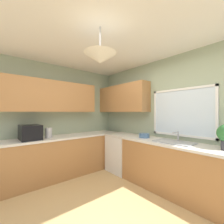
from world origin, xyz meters
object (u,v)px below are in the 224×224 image
(kettle, at_px, (49,133))
(sink_assembly, at_px, (174,142))
(microwave, at_px, (30,132))
(dishwasher, at_px, (122,153))
(bowl, at_px, (144,136))

(kettle, relative_size, sink_assembly, 0.33)
(microwave, xyz_separation_m, sink_assembly, (1.98, 1.93, -0.13))
(microwave, bearing_deg, kettle, 86.71)
(microwave, height_order, kettle, microwave)
(dishwasher, distance_m, microwave, 2.10)
(microwave, bearing_deg, dishwasher, 70.76)
(dishwasher, xyz_separation_m, sink_assembly, (1.32, 0.04, 0.48))
(kettle, distance_m, bowl, 2.04)
(microwave, relative_size, kettle, 2.24)
(microwave, height_order, bowl, microwave)
(kettle, height_order, sink_assembly, kettle)
(dishwasher, bearing_deg, bowl, 2.61)
(microwave, xyz_separation_m, kettle, (0.02, 0.35, -0.04))
(kettle, distance_m, sink_assembly, 2.52)
(microwave, bearing_deg, bowl, 55.52)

